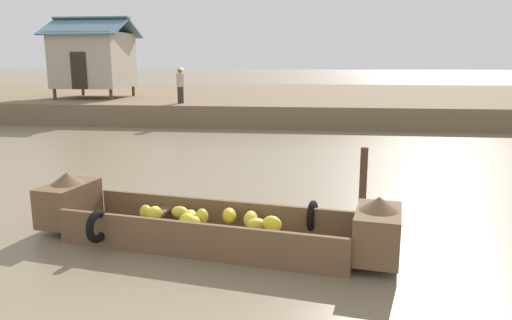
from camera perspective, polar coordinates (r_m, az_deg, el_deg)
The scene contains 6 objects.
ground_plane at distance 12.63m, azimuth 0.67°, elevation -1.47°, with size 300.00×300.00×0.00m, color #7A6B51.
riverbank_strip at distance 30.38m, azimuth 4.33°, elevation 7.17°, with size 160.00×20.00×0.96m, color #756047.
banana_boat at distance 7.73m, azimuth -5.70°, elevation -7.55°, with size 5.94×2.08×1.00m.
stilt_house_left at distance 26.90m, azimuth -18.73°, elevation 11.32°, with size 4.04×3.91×4.13m.
vendor_person at distance 22.40m, azimuth -9.00°, elevation 9.05°, with size 0.44×0.44×1.66m.
mooring_post at distance 9.26m, azimuth 12.62°, elevation -2.51°, with size 0.14×0.14×1.30m, color #423323.
Camera 1 is at (1.31, -2.23, 2.89)m, focal length 33.64 mm.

